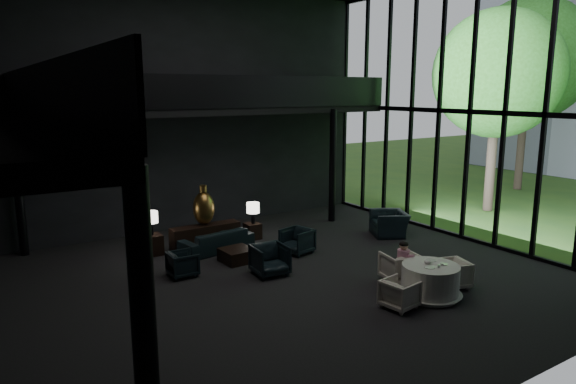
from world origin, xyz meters
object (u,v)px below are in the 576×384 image
side_table_right (253,231)px  dining_table (430,283)px  dining_chair_north (400,265)px  dining_chair_west (400,294)px  table_lamp_right (253,209)px  console (206,236)px  bronze_urn (204,208)px  table_lamp_left (151,218)px  lounge_armchair_south (270,257)px  lounge_armchair_west (183,264)px  window_armchair (389,218)px  side_table_left (152,245)px  lounge_armchair_east (297,239)px  coffee_table (237,255)px  dining_chair_east (452,273)px  sofa (217,236)px  child (403,254)px

side_table_right → dining_table: bearing=-79.7°
dining_chair_north → dining_chair_west: dining_chair_north is taller
table_lamp_right → dining_chair_north: 5.35m
console → bronze_urn: bearing=90.0°
table_lamp_left → table_lamp_right: table_lamp_left is taller
side_table_right → lounge_armchair_south: size_ratio=0.52×
side_table_right → table_lamp_right: 0.74m
table_lamp_left → table_lamp_right: size_ratio=1.01×
side_table_right → bronze_urn: bearing=176.6°
table_lamp_left → lounge_armchair_west: 2.26m
console → window_armchair: bearing=-20.6°
dining_chair_west → side_table_left: bearing=18.6°
lounge_armchair_east → dining_chair_north: bearing=2.2°
bronze_urn → lounge_armchair_east: 2.97m
table_lamp_left → dining_chair_north: bearing=-50.4°
side_table_left → side_table_right: side_table_left is taller
side_table_right → window_armchair: size_ratio=0.37×
coffee_table → dining_chair_east: bearing=-52.3°
lounge_armchair_east → lounge_armchair_south: 1.90m
side_table_right → dining_chair_east: (2.01, -6.18, 0.10)m
table_lamp_right → dining_chair_west: table_lamp_right is taller
lounge_armchair_west → coffee_table: lounge_armchair_west is taller
dining_chair_north → lounge_armchair_south: bearing=-29.8°
sofa → lounge_armchair_south: bearing=89.0°
coffee_table → dining_table: (2.58, -4.57, 0.15)m
lounge_armchair_west → window_armchair: bearing=-90.0°
console → table_lamp_left: (-1.60, 0.14, 0.74)m
side_table_right → coffee_table: (-1.44, -1.71, -0.07)m
side_table_left → window_armchair: (7.13, -2.23, 0.29)m
dining_chair_west → console: bearing=6.7°
side_table_left → dining_table: bearing=-56.0°
lounge_armchair_east → child: child is taller
dining_chair_east → child: child is taller
child → side_table_right: bearing=-77.6°
console → dining_chair_north: dining_chair_north is taller
lounge_armchair_south → dining_chair_east: 4.47m
table_lamp_left → dining_chair_west: size_ratio=1.07×
side_table_right → window_armchair: (3.93, -2.06, 0.33)m
lounge_armchair_south → dining_chair_west: (1.30, -3.29, -0.16)m
lounge_armchair_west → coffee_table: bearing=-80.7°
lounge_armchair_east → lounge_armchair_south: size_ratio=0.87×
side_table_right → child: 5.53m
side_table_left → dining_chair_north: (4.45, -5.39, 0.13)m
sofa → dining_table: (2.65, -5.74, -0.11)m
dining_table → dining_chair_west: size_ratio=2.30×
dining_chair_north → window_armchair: bearing=-118.9°
lounge_armchair_east → side_table_left: bearing=-134.3°
console → dining_table: bearing=-66.5°
side_table_right → dining_chair_west: 6.36m
table_lamp_left → lounge_armchair_south: size_ratio=0.71×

